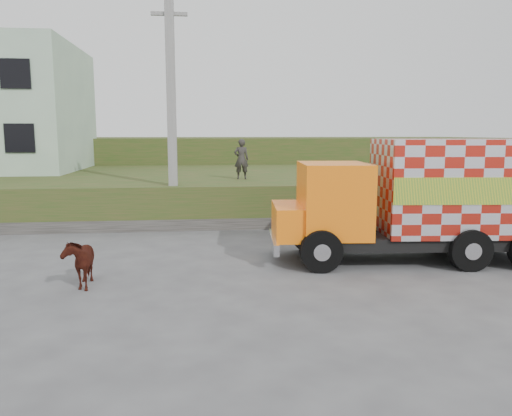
{
  "coord_description": "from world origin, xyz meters",
  "views": [
    {
      "loc": [
        -0.01,
        -12.83,
        3.3
      ],
      "look_at": [
        1.43,
        0.4,
        1.3
      ],
      "focal_mm": 35.0,
      "sensor_mm": 36.0,
      "label": 1
    }
  ],
  "objects": [
    {
      "name": "utility_pole",
      "position": [
        -1.0,
        4.6,
        4.08
      ],
      "size": [
        1.2,
        0.3,
        8.0
      ],
      "color": "gray",
      "rests_on": "ground"
    },
    {
      "name": "embankment",
      "position": [
        0.0,
        10.0,
        0.75
      ],
      "size": [
        40.0,
        12.0,
        1.5
      ],
      "primitive_type": "cube",
      "color": "#294A18",
      "rests_on": "ground"
    },
    {
      "name": "retaining_strip",
      "position": [
        -2.0,
        4.2,
        0.2
      ],
      "size": [
        16.0,
        0.5,
        0.4
      ],
      "primitive_type": "cube",
      "color": "#595651",
      "rests_on": "ground"
    },
    {
      "name": "pedestrian",
      "position": [
        1.55,
        6.79,
        2.29
      ],
      "size": [
        0.58,
        0.38,
        1.58
      ],
      "primitive_type": "imported",
      "rotation": [
        0.0,
        0.0,
        3.13
      ],
      "color": "#2A2725",
      "rests_on": "embankment"
    },
    {
      "name": "cargo_truck",
      "position": [
        5.72,
        -0.6,
        1.62
      ],
      "size": [
        7.22,
        2.92,
        3.15
      ],
      "rotation": [
        0.0,
        0.0,
        -0.08
      ],
      "color": "black",
      "rests_on": "ground"
    },
    {
      "name": "ground",
      "position": [
        0.0,
        0.0,
        0.0
      ],
      "size": [
        120.0,
        120.0,
        0.0
      ],
      "primitive_type": "plane",
      "color": "#474749",
      "rests_on": "ground"
    },
    {
      "name": "cow",
      "position": [
        -2.69,
        -1.96,
        0.55
      ],
      "size": [
        0.77,
        1.38,
        1.11
      ],
      "primitive_type": "imported",
      "rotation": [
        0.0,
        0.0,
        0.13
      ],
      "color": "black",
      "rests_on": "ground"
    },
    {
      "name": "embankment_far",
      "position": [
        0.0,
        22.0,
        1.5
      ],
      "size": [
        40.0,
        12.0,
        3.0
      ],
      "primitive_type": "cube",
      "color": "#294A18",
      "rests_on": "ground"
    }
  ]
}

